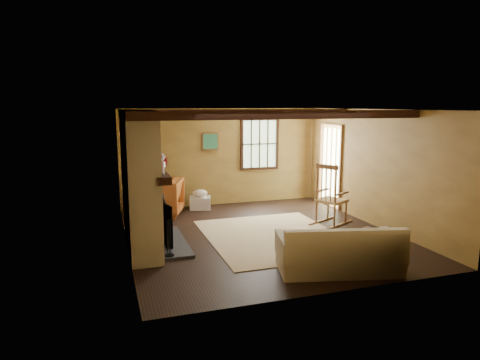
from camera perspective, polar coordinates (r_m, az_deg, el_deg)
name	(u,v)px	position (r m, az deg, el deg)	size (l,w,h in m)	color
ground	(260,234)	(8.39, 2.69, -7.26)	(5.50, 5.50, 0.00)	black
room_envelope	(267,149)	(8.38, 3.57, 4.13)	(5.02, 5.52, 2.44)	olive
fireplace	(141,185)	(7.65, -13.06, -0.70)	(1.02, 2.30, 2.40)	#954F39
rug	(273,236)	(8.28, 4.48, -7.49)	(2.50, 3.00, 0.01)	#CAB087
rocking_chair	(330,199)	(9.16, 11.96, -2.45)	(1.06, 0.87, 1.30)	tan
sofa	(340,255)	(6.69, 13.20, -9.68)	(1.97, 1.22, 0.74)	silver
firewood_pile	(143,206)	(10.40, -12.85, -3.34)	(0.74, 0.13, 0.27)	#513122
laundry_basket	(200,203)	(10.38, -5.33, -3.06)	(0.50, 0.38, 0.30)	silver
basket_pillow	(200,193)	(10.33, -5.35, -1.76)	(0.36, 0.29, 0.18)	silver
armchair	(161,197)	(9.87, -10.52, -2.24)	(0.90, 0.93, 0.85)	#BF6026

